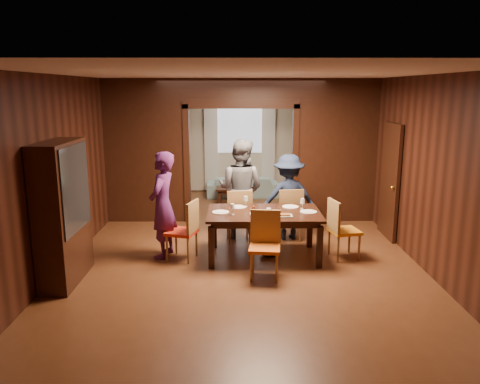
{
  "coord_description": "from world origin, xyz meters",
  "views": [
    {
      "loc": [
        -0.11,
        -7.83,
        2.69
      ],
      "look_at": [
        -0.04,
        -0.4,
        1.05
      ],
      "focal_mm": 35.0,
      "sensor_mm": 36.0,
      "label": 1
    }
  ],
  "objects_px": {
    "chair_left": "(181,230)",
    "person_navy": "(288,197)",
    "person_grey": "(241,189)",
    "person_purple": "(163,205)",
    "coffee_table": "(233,196)",
    "chair_far_l": "(239,215)",
    "dining_table": "(264,235)",
    "hutch": "(62,213)",
    "sofa": "(242,186)",
    "chair_far_r": "(288,213)",
    "chair_near": "(265,246)",
    "chair_right": "(345,229)"
  },
  "relations": [
    {
      "from": "chair_left",
      "to": "person_navy",
      "type": "bearing_deg",
      "value": 137.29
    },
    {
      "from": "person_grey",
      "to": "chair_left",
      "type": "xyz_separation_m",
      "value": [
        -0.96,
        -1.15,
        -0.42
      ]
    },
    {
      "from": "person_purple",
      "to": "coffee_table",
      "type": "distance_m",
      "value": 3.79
    },
    {
      "from": "person_purple",
      "to": "chair_far_l",
      "type": "relative_size",
      "value": 1.78
    },
    {
      "from": "coffee_table",
      "to": "chair_far_l",
      "type": "distance_m",
      "value": 2.8
    },
    {
      "from": "coffee_table",
      "to": "dining_table",
      "type": "bearing_deg",
      "value": -81.85
    },
    {
      "from": "coffee_table",
      "to": "hutch",
      "type": "xyz_separation_m",
      "value": [
        -2.36,
        -4.53,
        0.8
      ]
    },
    {
      "from": "person_grey",
      "to": "hutch",
      "type": "xyz_separation_m",
      "value": [
        -2.51,
        -1.99,
        0.09
      ]
    },
    {
      "from": "person_purple",
      "to": "person_navy",
      "type": "distance_m",
      "value": 2.33
    },
    {
      "from": "dining_table",
      "to": "sofa",
      "type": "bearing_deg",
      "value": 93.61
    },
    {
      "from": "person_grey",
      "to": "chair_far_r",
      "type": "height_order",
      "value": "person_grey"
    },
    {
      "from": "dining_table",
      "to": "chair_near",
      "type": "relative_size",
      "value": 1.87
    },
    {
      "from": "chair_far_l",
      "to": "chair_far_r",
      "type": "bearing_deg",
      "value": 179.72
    },
    {
      "from": "chair_left",
      "to": "chair_far_l",
      "type": "xyz_separation_m",
      "value": [
        0.92,
        0.9,
        0.0
      ]
    },
    {
      "from": "coffee_table",
      "to": "chair_far_r",
      "type": "relative_size",
      "value": 0.82
    },
    {
      "from": "sofa",
      "to": "coffee_table",
      "type": "bearing_deg",
      "value": 71.8
    },
    {
      "from": "chair_left",
      "to": "chair_far_l",
      "type": "distance_m",
      "value": 1.29
    },
    {
      "from": "chair_far_r",
      "to": "hutch",
      "type": "height_order",
      "value": "hutch"
    },
    {
      "from": "person_purple",
      "to": "coffee_table",
      "type": "relative_size",
      "value": 2.16
    },
    {
      "from": "person_purple",
      "to": "chair_far_l",
      "type": "xyz_separation_m",
      "value": [
        1.23,
        0.78,
        -0.38
      ]
    },
    {
      "from": "coffee_table",
      "to": "chair_near",
      "type": "distance_m",
      "value": 4.51
    },
    {
      "from": "dining_table",
      "to": "person_grey",
      "type": "bearing_deg",
      "value": 108.84
    },
    {
      "from": "coffee_table",
      "to": "person_grey",
      "type": "bearing_deg",
      "value": -86.56
    },
    {
      "from": "person_grey",
      "to": "person_purple",
      "type": "bearing_deg",
      "value": 61.87
    },
    {
      "from": "chair_far_r",
      "to": "chair_near",
      "type": "distance_m",
      "value": 1.86
    },
    {
      "from": "chair_far_l",
      "to": "hutch",
      "type": "xyz_separation_m",
      "value": [
        -2.47,
        -1.75,
        0.52
      ]
    },
    {
      "from": "person_grey",
      "to": "chair_right",
      "type": "bearing_deg",
      "value": 169.18
    },
    {
      "from": "chair_far_l",
      "to": "chair_near",
      "type": "bearing_deg",
      "value": 95.88
    },
    {
      "from": "dining_table",
      "to": "chair_right",
      "type": "height_order",
      "value": "chair_right"
    },
    {
      "from": "dining_table",
      "to": "chair_near",
      "type": "bearing_deg",
      "value": -92.52
    },
    {
      "from": "sofa",
      "to": "chair_far_l",
      "type": "bearing_deg",
      "value": 86.0
    },
    {
      "from": "chair_left",
      "to": "coffee_table",
      "type": "bearing_deg",
      "value": -175.38
    },
    {
      "from": "chair_near",
      "to": "person_purple",
      "type": "bearing_deg",
      "value": 156.18
    },
    {
      "from": "person_grey",
      "to": "hutch",
      "type": "bearing_deg",
      "value": 61.42
    },
    {
      "from": "sofa",
      "to": "chair_right",
      "type": "height_order",
      "value": "chair_right"
    },
    {
      "from": "hutch",
      "to": "person_purple",
      "type": "bearing_deg",
      "value": 37.96
    },
    {
      "from": "chair_near",
      "to": "chair_far_l",
      "type": "bearing_deg",
      "value": 108.22
    },
    {
      "from": "person_purple",
      "to": "chair_near",
      "type": "distance_m",
      "value": 1.87
    },
    {
      "from": "person_purple",
      "to": "person_grey",
      "type": "xyz_separation_m",
      "value": [
        1.26,
        1.02,
        0.04
      ]
    },
    {
      "from": "chair_far_r",
      "to": "person_grey",
      "type": "bearing_deg",
      "value": -17.78
    },
    {
      "from": "dining_table",
      "to": "chair_left",
      "type": "xyz_separation_m",
      "value": [
        -1.32,
        -0.08,
        0.1
      ]
    },
    {
      "from": "sofa",
      "to": "chair_far_l",
      "type": "relative_size",
      "value": 1.86
    },
    {
      "from": "chair_right",
      "to": "coffee_table",
      "type": "bearing_deg",
      "value": 14.49
    },
    {
      "from": "coffee_table",
      "to": "hutch",
      "type": "relative_size",
      "value": 0.4
    },
    {
      "from": "person_purple",
      "to": "coffee_table",
      "type": "height_order",
      "value": "person_purple"
    },
    {
      "from": "dining_table",
      "to": "coffee_table",
      "type": "relative_size",
      "value": 2.27
    },
    {
      "from": "sofa",
      "to": "chair_near",
      "type": "bearing_deg",
      "value": 90.56
    },
    {
      "from": "chair_far_r",
      "to": "chair_near",
      "type": "xyz_separation_m",
      "value": [
        -0.54,
        -1.78,
        0.0
      ]
    },
    {
      "from": "chair_left",
      "to": "person_grey",
      "type": "bearing_deg",
      "value": 157.07
    },
    {
      "from": "hutch",
      "to": "coffee_table",
      "type": "bearing_deg",
      "value": 62.52
    }
  ]
}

